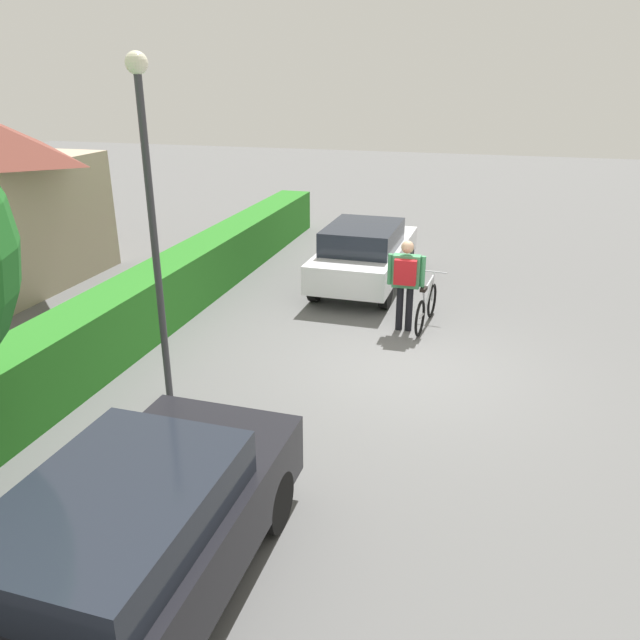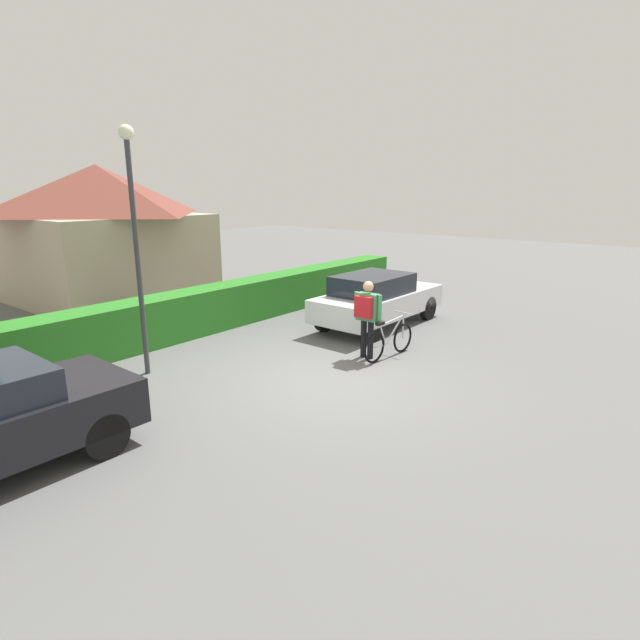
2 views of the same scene
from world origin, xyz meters
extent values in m
plane|color=#5B5B5B|center=(0.00, 0.00, 0.00)|extent=(60.00, 60.00, 0.00)
cube|color=#297623|center=(0.00, 4.86, 0.56)|extent=(18.19, 0.90, 1.12)
cube|color=tan|center=(1.40, 10.75, 1.39)|extent=(5.27, 5.68, 2.79)
pyramid|color=brown|center=(1.40, 10.75, 3.58)|extent=(5.53, 5.96, 1.58)
cylinder|color=black|center=(-4.22, 2.35, 0.33)|extent=(0.66, 0.19, 0.65)
cylinder|color=black|center=(-4.25, 0.80, 0.33)|extent=(0.66, 0.19, 0.65)
cube|color=silver|center=(4.06, 1.60, 0.63)|extent=(4.16, 1.76, 0.59)
cube|color=#1E232D|center=(3.74, 1.60, 1.18)|extent=(2.07, 1.52, 0.51)
cylinder|color=black|center=(5.47, 2.33, 0.34)|extent=(0.67, 0.19, 0.67)
cylinder|color=black|center=(5.45, 0.82, 0.34)|extent=(0.67, 0.19, 0.67)
cylinder|color=black|center=(2.67, 2.38, 0.34)|extent=(0.67, 0.19, 0.67)
cylinder|color=black|center=(2.64, 0.87, 0.34)|extent=(0.67, 0.19, 0.67)
torus|color=black|center=(2.40, -0.09, 0.34)|extent=(0.67, 0.12, 0.67)
torus|color=black|center=(1.38, 0.01, 0.34)|extent=(0.67, 0.12, 0.67)
cylinder|color=silver|center=(2.09, -0.06, 0.61)|extent=(0.66, 0.10, 0.60)
cylinder|color=silver|center=(1.66, -0.01, 0.56)|extent=(0.25, 0.06, 0.50)
cylinder|color=silver|center=(1.96, -0.04, 0.82)|extent=(0.80, 0.12, 0.10)
cylinder|color=silver|center=(1.57, 0.00, 0.33)|extent=(0.40, 0.08, 0.05)
cylinder|color=silver|center=(2.40, -0.09, 0.62)|extent=(0.04, 0.04, 0.56)
cube|color=black|center=(1.56, 0.00, 0.84)|extent=(0.23, 0.12, 0.06)
cylinder|color=silver|center=(2.40, -0.09, 0.93)|extent=(0.08, 0.50, 0.03)
cylinder|color=black|center=(1.58, 0.42, 0.42)|extent=(0.13, 0.13, 0.85)
cylinder|color=black|center=(1.58, 0.25, 0.42)|extent=(0.13, 0.13, 0.85)
cube|color=#3F8C59|center=(1.58, 0.33, 1.15)|extent=(0.21, 0.50, 0.60)
sphere|color=tan|center=(1.58, 0.33, 1.60)|extent=(0.23, 0.23, 0.23)
cylinder|color=#3F8C59|center=(1.57, 0.63, 1.16)|extent=(0.09, 0.09, 0.57)
cylinder|color=#3F8C59|center=(1.58, 0.04, 1.16)|extent=(0.09, 0.09, 0.57)
cube|color=#B3191E|center=(1.42, 0.33, 1.18)|extent=(0.17, 0.40, 0.46)
cylinder|color=#38383D|center=(-2.00, 3.27, 2.24)|extent=(0.10, 0.10, 4.48)
sphere|color=#F2EDCC|center=(-2.00, 3.27, 4.60)|extent=(0.28, 0.28, 0.28)
camera|label=1|loc=(-9.26, -1.10, 4.48)|focal=34.98mm
camera|label=2|loc=(-7.38, -5.46, 3.64)|focal=28.43mm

